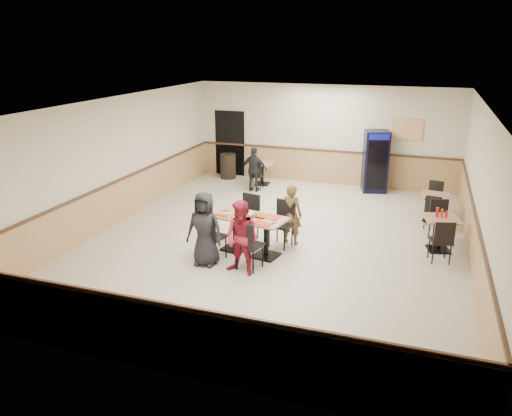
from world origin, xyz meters
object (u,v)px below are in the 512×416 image
at_px(main_table, 250,229).
at_px(side_table_near, 441,229).
at_px(side_table_far, 434,203).
at_px(trash_bin, 228,166).
at_px(lone_diner, 254,170).
at_px(diner_woman_right, 242,238).
at_px(back_table, 262,170).
at_px(pepsi_cooler, 375,161).
at_px(diner_man_opposite, 291,214).
at_px(diner_woman_left, 205,229).

xyz_separation_m(main_table, side_table_near, (3.72, 1.42, -0.05)).
distance_m(side_table_far, trash_bin, 6.61).
xyz_separation_m(main_table, lone_diner, (-1.40, 4.30, 0.12)).
xyz_separation_m(diner_woman_right, side_table_far, (3.40, 4.29, -0.27)).
xyz_separation_m(back_table, pepsi_cooler, (3.33, 0.39, 0.44)).
bearing_deg(trash_bin, pepsi_cooler, 0.54).
bearing_deg(main_table, side_table_near, 32.38).
xyz_separation_m(diner_man_opposite, lone_diner, (-2.06, 3.51, -0.01)).
xyz_separation_m(main_table, side_table_far, (3.59, 3.32, -0.09)).
relative_size(main_table, diner_man_opposite, 1.22).
distance_m(lone_diner, trash_bin, 1.72).
relative_size(diner_man_opposite, pepsi_cooler, 0.75).
distance_m(side_table_near, side_table_far, 1.91).
bearing_deg(diner_woman_right, side_table_far, 64.51).
xyz_separation_m(diner_woman_right, back_table, (-1.59, 6.04, -0.27)).
distance_m(diner_woman_left, trash_bin, 6.55).
relative_size(side_table_near, side_table_far, 1.13).
xyz_separation_m(diner_woman_left, side_table_far, (4.24, 4.12, -0.29)).
distance_m(diner_woman_left, side_table_far, 5.92).
height_order(main_table, diner_woman_left, diner_woman_left).
bearing_deg(diner_woman_left, side_table_far, 42.63).
bearing_deg(trash_bin, side_table_near, -32.03).
xyz_separation_m(main_table, diner_woman_left, (-0.66, -0.80, 0.21)).
bearing_deg(pepsi_cooler, main_table, -123.90).
height_order(pepsi_cooler, trash_bin, pepsi_cooler).
relative_size(diner_woman_left, lone_diner, 1.14).
distance_m(diner_woman_right, side_table_near, 4.27).
relative_size(side_table_far, trash_bin, 0.93).
bearing_deg(diner_woman_right, trash_bin, 127.06).
distance_m(diner_woman_right, diner_man_opposite, 1.83).
xyz_separation_m(lone_diner, back_table, (0.00, 0.77, -0.20)).
relative_size(diner_woman_left, diner_woman_right, 1.03).
xyz_separation_m(side_table_near, trash_bin, (-6.40, 4.01, -0.09)).
distance_m(lone_diner, pepsi_cooler, 3.53).
bearing_deg(side_table_far, lone_diner, 168.82).
distance_m(diner_woman_left, pepsi_cooler, 6.78).
distance_m(main_table, diner_woman_right, 1.00).
height_order(main_table, diner_woman_right, diner_woman_right).
relative_size(side_table_far, pepsi_cooler, 0.41).
xyz_separation_m(lone_diner, trash_bin, (-1.28, 1.12, -0.26)).
bearing_deg(side_table_near, lone_diner, 150.62).
bearing_deg(diner_woman_left, back_table, 95.73).
relative_size(main_table, side_table_far, 2.21).
xyz_separation_m(lone_diner, pepsi_cooler, (3.33, 1.16, 0.24)).
bearing_deg(pepsi_cooler, side_table_far, -66.77).
bearing_deg(trash_bin, diner_man_opposite, -54.22).
distance_m(diner_man_opposite, side_table_near, 3.14).
relative_size(side_table_near, pepsi_cooler, 0.46).
height_order(side_table_far, trash_bin, trash_bin).
bearing_deg(diner_woman_left, pepsi_cooler, 66.11).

